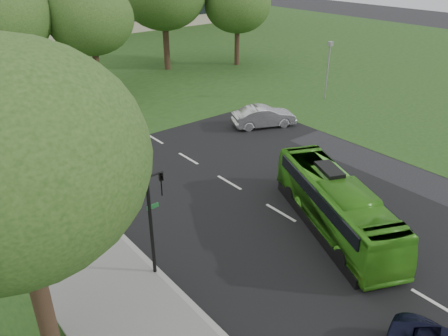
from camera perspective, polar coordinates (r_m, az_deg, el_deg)
name	(u,v)px	position (r m, az deg, el deg)	size (l,w,h in m)	color
ground	(312,231)	(20.87, 11.38, -8.09)	(160.00, 160.00, 0.00)	black
street_surfaces	(96,108)	(37.64, -16.43, 7.59)	(120.00, 120.00, 0.15)	black
tree_park_c	(90,18)	(40.04, -17.06, 18.21)	(7.21, 7.21, 9.57)	black
tree_park_e	(238,4)	(49.31, 1.78, 20.63)	(7.08, 7.08, 9.44)	black
tree_side_near	(7,161)	(12.68, -26.53, 0.86)	(7.56, 7.56, 10.04)	black
bus	(335,204)	(20.68, 14.34, -4.62)	(2.12, 9.06, 2.52)	#429C1F
sedan	(264,116)	(32.14, 5.22, 6.72)	(1.60, 4.60, 1.52)	#BCBCC1
traffic_light	(153,212)	(16.67, -9.21, -5.72)	(0.79, 0.23, 4.92)	black
camera_pole	(328,63)	(38.43, 13.47, 13.20)	(0.41, 0.36, 4.89)	gray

